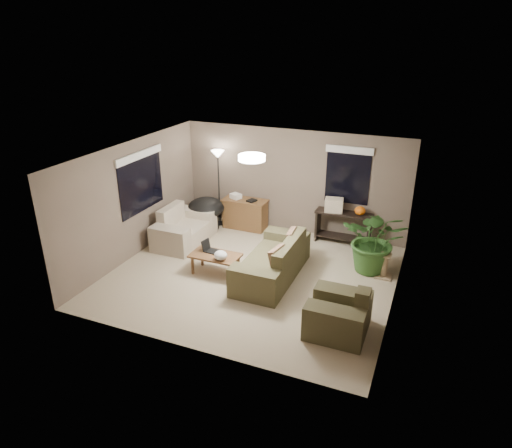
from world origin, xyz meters
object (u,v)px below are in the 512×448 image
at_px(coffee_table, 215,257).
at_px(cat_scratching_post, 384,267).
at_px(loveseat, 183,230).
at_px(main_sofa, 274,263).
at_px(armchair, 339,315).
at_px(desk, 245,214).
at_px(floor_lamp, 218,163).
at_px(papasan_chair, 206,211).
at_px(houseplant, 375,247).
at_px(console_table, 343,225).

bearing_deg(coffee_table, cat_scratching_post, 19.89).
xyz_separation_m(coffee_table, cat_scratching_post, (3.19, 1.15, -0.14)).
bearing_deg(loveseat, cat_scratching_post, 1.24).
bearing_deg(main_sofa, armchair, -38.56).
bearing_deg(desk, floor_lamp, 179.96).
xyz_separation_m(papasan_chair, cat_scratching_post, (4.45, -0.81, -0.25)).
bearing_deg(desk, armchair, -46.66).
bearing_deg(floor_lamp, desk, -0.04).
relative_size(main_sofa, armchair, 2.20).
distance_m(armchair, coffee_table, 2.92).
height_order(coffee_table, papasan_chair, papasan_chair).
relative_size(desk, floor_lamp, 0.58).
distance_m(coffee_table, desk, 2.39).
distance_m(papasan_chair, cat_scratching_post, 4.53).
bearing_deg(loveseat, desk, 52.50).
relative_size(houseplant, cat_scratching_post, 2.79).
bearing_deg(floor_lamp, armchair, -40.82).
xyz_separation_m(coffee_table, houseplant, (2.94, 1.33, 0.19)).
distance_m(main_sofa, desk, 2.54).
bearing_deg(armchair, desk, 133.34).
xyz_separation_m(floor_lamp, houseplant, (4.03, -1.04, -1.05)).
height_order(coffee_table, cat_scratching_post, cat_scratching_post).
height_order(main_sofa, console_table, main_sofa).
height_order(armchair, coffee_table, armchair).
bearing_deg(loveseat, floor_lamp, 77.47).
distance_m(desk, papasan_chair, 0.97).
relative_size(main_sofa, loveseat, 1.38).
distance_m(main_sofa, cat_scratching_post, 2.21).
bearing_deg(cat_scratching_post, coffee_table, -160.11).
bearing_deg(console_table, desk, -178.36).
distance_m(coffee_table, console_table, 3.19).
bearing_deg(cat_scratching_post, houseplant, 145.71).
xyz_separation_m(main_sofa, papasan_chair, (-2.40, 1.64, 0.17)).
bearing_deg(papasan_chair, floor_lamp, 67.01).
relative_size(console_table, papasan_chair, 1.14).
relative_size(console_table, houseplant, 0.93).
xyz_separation_m(armchair, console_table, (-0.70, 3.39, 0.14)).
bearing_deg(armchair, houseplant, 85.45).
bearing_deg(houseplant, main_sofa, -150.92).
relative_size(main_sofa, console_table, 1.69).
bearing_deg(houseplant, floor_lamp, 165.57).
relative_size(console_table, floor_lamp, 0.68).
bearing_deg(main_sofa, cat_scratching_post, 22.01).
bearing_deg(coffee_table, houseplant, 24.28).
bearing_deg(console_table, floor_lamp, -178.74).
distance_m(coffee_table, houseplant, 3.23).
xyz_separation_m(desk, cat_scratching_post, (3.57, -1.21, -0.16)).
relative_size(armchair, console_table, 0.77).
distance_m(armchair, desk, 4.57).
bearing_deg(papasan_chair, desk, 24.13).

